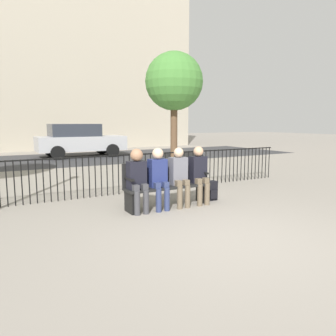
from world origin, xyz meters
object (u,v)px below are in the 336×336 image
object	(u,v)px
seated_person_0	(138,176)
tree_1	(174,82)
park_bench	(166,182)
parked_car_1	(79,140)
seated_person_3	(199,172)
seated_person_2	(179,174)
backpack	(211,191)
seated_person_1	(159,175)

from	to	relation	value
seated_person_0	tree_1	distance (m)	7.62
park_bench	parked_car_1	distance (m)	10.58
seated_person_0	seated_person_3	xyz separation A→B (m)	(1.39, -0.00, -0.02)
seated_person_2	parked_car_1	world-z (taller)	parked_car_1
seated_person_2	seated_person_3	bearing A→B (deg)	0.05
seated_person_0	backpack	size ratio (longest dim) A/B	2.88
seated_person_3	backpack	distance (m)	0.64
seated_person_2	backpack	world-z (taller)	seated_person_2
tree_1	parked_car_1	distance (m)	5.99
park_bench	parked_car_1	world-z (taller)	parked_car_1
seated_person_1	tree_1	world-z (taller)	tree_1
seated_person_1	tree_1	xyz separation A→B (m)	(3.72, 5.84, 2.58)
backpack	seated_person_1	bearing A→B (deg)	-174.59
seated_person_0	seated_person_3	distance (m)	1.39
seated_person_0	parked_car_1	bearing A→B (deg)	81.61
seated_person_1	backpack	bearing A→B (deg)	5.41
seated_person_0	tree_1	world-z (taller)	tree_1
park_bench	backpack	size ratio (longest dim) A/B	4.22
seated_person_1	parked_car_1	bearing A→B (deg)	83.96
seated_person_0	parked_car_1	distance (m)	10.78
seated_person_1	backpack	xyz separation A→B (m)	(1.36, 0.13, -0.47)
seated_person_3	tree_1	xyz separation A→B (m)	(2.78, 5.84, 2.59)
tree_1	park_bench	bearing A→B (deg)	-121.39
seated_person_2	seated_person_3	world-z (taller)	seated_person_3
seated_person_1	seated_person_2	distance (m)	0.47
seated_person_3	park_bench	bearing A→B (deg)	169.71
seated_person_2	backpack	size ratio (longest dim) A/B	2.84
park_bench	seated_person_0	distance (m)	0.72
seated_person_1	seated_person_2	bearing A→B (deg)	-0.08
seated_person_1	parked_car_1	world-z (taller)	parked_car_1
seated_person_1	parked_car_1	size ratio (longest dim) A/B	0.29
seated_person_3	parked_car_1	distance (m)	10.67
seated_person_2	backpack	distance (m)	1.01
backpack	parked_car_1	size ratio (longest dim) A/B	0.10
park_bench	backpack	xyz separation A→B (m)	(1.12, -0.00, -0.29)
park_bench	seated_person_1	distance (m)	0.33
seated_person_1	tree_1	bearing A→B (deg)	57.49
seated_person_2	tree_1	world-z (taller)	tree_1
parked_car_1	seated_person_3	bearing A→B (deg)	-90.97
backpack	tree_1	world-z (taller)	tree_1
seated_person_1	parked_car_1	distance (m)	10.73
seated_person_2	tree_1	xyz separation A→B (m)	(3.25, 5.84, 2.60)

